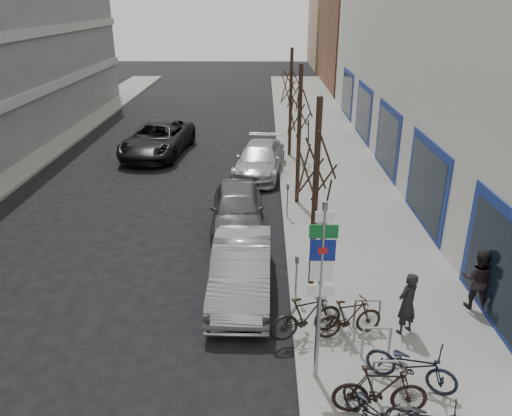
{
  "coord_description": "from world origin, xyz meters",
  "views": [
    {
      "loc": [
        1.25,
        -8.55,
        7.65
      ],
      "look_at": [
        1.04,
        4.9,
        2.0
      ],
      "focal_mm": 35.0,
      "sensor_mm": 36.0,
      "label": 1
    }
  ],
  "objects_px": {
    "parked_car_front": "(241,270)",
    "parked_car_mid": "(237,208)",
    "highway_sign_pole": "(321,283)",
    "pedestrian_far": "(478,279)",
    "bike_near_left": "(371,408)",
    "bike_mid_inner": "(306,316)",
    "meter_back": "(283,154)",
    "bike_mid_curb": "(412,362)",
    "bike_far_inner": "(349,317)",
    "bike_rack": "(377,339)",
    "meter_front": "(296,274)",
    "lane_car": "(158,139)",
    "parked_car_back": "(259,160)",
    "bike_near_right": "(380,390)",
    "tree_far": "(291,77)",
    "tree_near": "(317,153)",
    "pedestrian_near": "(407,303)",
    "tree_mid": "(300,103)",
    "meter_mid": "(288,197)"
  },
  "relations": [
    {
      "from": "bike_far_inner",
      "to": "meter_back",
      "type": "bearing_deg",
      "value": -9.42
    },
    {
      "from": "bike_near_right",
      "to": "bike_far_inner",
      "type": "xyz_separation_m",
      "value": [
        -0.21,
        2.45,
        -0.06
      ]
    },
    {
      "from": "bike_rack",
      "to": "meter_front",
      "type": "relative_size",
      "value": 1.78
    },
    {
      "from": "bike_far_inner",
      "to": "meter_front",
      "type": "bearing_deg",
      "value": 21.56
    },
    {
      "from": "meter_back",
      "to": "pedestrian_near",
      "type": "distance_m",
      "value": 12.69
    },
    {
      "from": "highway_sign_pole",
      "to": "pedestrian_far",
      "type": "relative_size",
      "value": 2.5
    },
    {
      "from": "bike_near_left",
      "to": "bike_mid_inner",
      "type": "bearing_deg",
      "value": 80.61
    },
    {
      "from": "highway_sign_pole",
      "to": "bike_rack",
      "type": "xyz_separation_m",
      "value": [
        1.4,
        0.61,
        -1.8
      ]
    },
    {
      "from": "tree_mid",
      "to": "parked_car_front",
      "type": "bearing_deg",
      "value": -106.45
    },
    {
      "from": "bike_near_right",
      "to": "lane_car",
      "type": "bearing_deg",
      "value": 24.74
    },
    {
      "from": "meter_mid",
      "to": "bike_mid_curb",
      "type": "relative_size",
      "value": 0.67
    },
    {
      "from": "tree_far",
      "to": "parked_car_back",
      "type": "height_order",
      "value": "tree_far"
    },
    {
      "from": "tree_far",
      "to": "parked_car_back",
      "type": "bearing_deg",
      "value": -119.4
    },
    {
      "from": "highway_sign_pole",
      "to": "bike_near_left",
      "type": "distance_m",
      "value": 2.46
    },
    {
      "from": "tree_far",
      "to": "pedestrian_near",
      "type": "height_order",
      "value": "tree_far"
    },
    {
      "from": "bike_rack",
      "to": "lane_car",
      "type": "bearing_deg",
      "value": 116.38
    },
    {
      "from": "bike_near_right",
      "to": "parked_car_back",
      "type": "relative_size",
      "value": 0.37
    },
    {
      "from": "parked_car_front",
      "to": "parked_car_mid",
      "type": "height_order",
      "value": "parked_car_mid"
    },
    {
      "from": "tree_far",
      "to": "bike_far_inner",
      "type": "relative_size",
      "value": 3.26
    },
    {
      "from": "parked_car_back",
      "to": "tree_near",
      "type": "bearing_deg",
      "value": -73.74
    },
    {
      "from": "bike_rack",
      "to": "bike_far_inner",
      "type": "bearing_deg",
      "value": 120.83
    },
    {
      "from": "bike_far_inner",
      "to": "pedestrian_far",
      "type": "bearing_deg",
      "value": -84.67
    },
    {
      "from": "bike_near_left",
      "to": "pedestrian_far",
      "type": "relative_size",
      "value": 0.95
    },
    {
      "from": "tree_mid",
      "to": "pedestrian_far",
      "type": "relative_size",
      "value": 3.27
    },
    {
      "from": "highway_sign_pole",
      "to": "bike_mid_inner",
      "type": "height_order",
      "value": "highway_sign_pole"
    },
    {
      "from": "tree_far",
      "to": "parked_car_mid",
      "type": "height_order",
      "value": "tree_far"
    },
    {
      "from": "bike_far_inner",
      "to": "parked_car_mid",
      "type": "xyz_separation_m",
      "value": [
        -2.98,
        6.37,
        0.11
      ]
    },
    {
      "from": "tree_near",
      "to": "meter_back",
      "type": "distance_m",
      "value": 10.98
    },
    {
      "from": "parked_car_mid",
      "to": "tree_mid",
      "type": "bearing_deg",
      "value": 41.75
    },
    {
      "from": "bike_near_left",
      "to": "meter_back",
      "type": "bearing_deg",
      "value": 65.47
    },
    {
      "from": "meter_back",
      "to": "bike_mid_curb",
      "type": "bearing_deg",
      "value": -81.21
    },
    {
      "from": "tree_far",
      "to": "pedestrian_far",
      "type": "relative_size",
      "value": 3.27
    },
    {
      "from": "pedestrian_far",
      "to": "bike_near_right",
      "type": "bearing_deg",
      "value": 70.84
    },
    {
      "from": "parked_car_mid",
      "to": "bike_mid_inner",
      "type": "bearing_deg",
      "value": -75.7
    },
    {
      "from": "pedestrian_far",
      "to": "parked_car_front",
      "type": "bearing_deg",
      "value": 15.16
    },
    {
      "from": "tree_far",
      "to": "lane_car",
      "type": "height_order",
      "value": "tree_far"
    },
    {
      "from": "highway_sign_pole",
      "to": "meter_front",
      "type": "distance_m",
      "value": 3.39
    },
    {
      "from": "parked_car_front",
      "to": "lane_car",
      "type": "relative_size",
      "value": 0.76
    },
    {
      "from": "tree_near",
      "to": "pedestrian_near",
      "type": "distance_m",
      "value": 4.25
    },
    {
      "from": "highway_sign_pole",
      "to": "tree_far",
      "type": "relative_size",
      "value": 0.76
    },
    {
      "from": "parked_car_mid",
      "to": "lane_car",
      "type": "distance_m",
      "value": 10.32
    },
    {
      "from": "highway_sign_pole",
      "to": "parked_car_back",
      "type": "xyz_separation_m",
      "value": [
        -1.33,
        13.8,
        -1.73
      ]
    },
    {
      "from": "parked_car_back",
      "to": "bike_mid_inner",
      "type": "bearing_deg",
      "value": -76.55
    },
    {
      "from": "parked_car_front",
      "to": "parked_car_back",
      "type": "xyz_separation_m",
      "value": [
        0.41,
        10.34,
        -0.03
      ]
    },
    {
      "from": "meter_back",
      "to": "lane_car",
      "type": "height_order",
      "value": "lane_car"
    },
    {
      "from": "bike_far_inner",
      "to": "parked_car_front",
      "type": "distance_m",
      "value": 3.34
    },
    {
      "from": "tree_mid",
      "to": "tree_far",
      "type": "distance_m",
      "value": 6.5
    },
    {
      "from": "parked_car_front",
      "to": "bike_far_inner",
      "type": "bearing_deg",
      "value": -36.86
    },
    {
      "from": "meter_front",
      "to": "lane_car",
      "type": "height_order",
      "value": "lane_car"
    },
    {
      "from": "parked_car_front",
      "to": "tree_far",
      "type": "bearing_deg",
      "value": 82.12
    }
  ]
}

